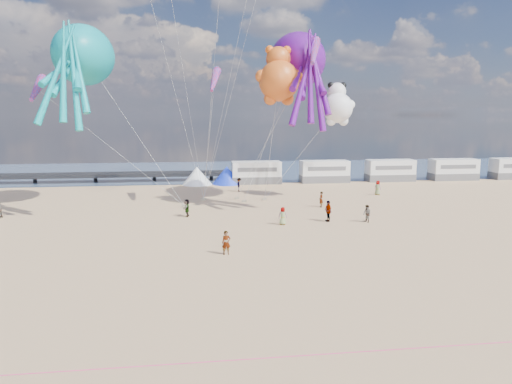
# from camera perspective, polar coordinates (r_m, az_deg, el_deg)

# --- Properties ---
(ground) EXTENTS (120.00, 120.00, 0.00)m
(ground) POSITION_cam_1_polar(r_m,az_deg,el_deg) (22.92, -2.47, -14.03)
(ground) COLOR tan
(ground) RESTS_ON ground
(water) EXTENTS (120.00, 120.00, 0.00)m
(water) POSITION_cam_1_polar(r_m,az_deg,el_deg) (76.50, -5.84, 2.66)
(water) COLOR #394F6E
(water) RESTS_ON ground
(pier) EXTENTS (60.00, 3.00, 0.50)m
(pier) POSITION_cam_1_polar(r_m,az_deg,el_deg) (70.55, -29.01, 1.72)
(pier) COLOR black
(pier) RESTS_ON ground
(motorhome_0) EXTENTS (6.60, 2.50, 3.00)m
(motorhome_0) POSITION_cam_1_polar(r_m,az_deg,el_deg) (61.89, 0.03, 2.46)
(motorhome_0) COLOR silver
(motorhome_0) RESTS_ON ground
(motorhome_1) EXTENTS (6.60, 2.50, 3.00)m
(motorhome_1) POSITION_cam_1_polar(r_m,az_deg,el_deg) (63.77, 8.54, 2.56)
(motorhome_1) COLOR silver
(motorhome_1) RESTS_ON ground
(motorhome_2) EXTENTS (6.60, 2.50, 3.00)m
(motorhome_2) POSITION_cam_1_polar(r_m,az_deg,el_deg) (66.95, 16.40, 2.61)
(motorhome_2) COLOR silver
(motorhome_2) RESTS_ON ground
(motorhome_3) EXTENTS (6.60, 2.50, 3.00)m
(motorhome_3) POSITION_cam_1_polar(r_m,az_deg,el_deg) (71.27, 23.43, 2.61)
(motorhome_3) COLOR silver
(motorhome_3) RESTS_ON ground
(tent_white) EXTENTS (4.00, 4.00, 2.40)m
(tent_white) POSITION_cam_1_polar(r_m,az_deg,el_deg) (61.46, -7.40, 2.05)
(tent_white) COLOR white
(tent_white) RESTS_ON ground
(tent_blue) EXTENTS (4.00, 4.00, 2.40)m
(tent_blue) POSITION_cam_1_polar(r_m,az_deg,el_deg) (61.57, -3.67, 2.12)
(tent_blue) COLOR #1933CC
(tent_blue) RESTS_ON ground
(rope_line) EXTENTS (34.00, 0.03, 0.03)m
(rope_line) POSITION_cam_1_polar(r_m,az_deg,el_deg) (18.46, -1.12, -20.17)
(rope_line) COLOR #F2338C
(rope_line) RESTS_ON ground
(standing_person) EXTENTS (0.63, 0.45, 1.61)m
(standing_person) POSITION_cam_1_polar(r_m,az_deg,el_deg) (30.54, -3.74, -6.35)
(standing_person) COLOR tan
(standing_person) RESTS_ON ground
(beachgoer_0) EXTENTS (0.62, 0.48, 1.53)m
(beachgoer_0) POSITION_cam_1_polar(r_m,az_deg,el_deg) (38.66, 3.37, -3.01)
(beachgoer_0) COLOR #7F6659
(beachgoer_0) RESTS_ON ground
(beachgoer_2) EXTENTS (0.72, 0.87, 1.65)m
(beachgoer_2) POSITION_cam_1_polar(r_m,az_deg,el_deg) (55.51, -2.13, 0.93)
(beachgoer_2) COLOR #7F6659
(beachgoer_2) RESTS_ON ground
(beachgoer_3) EXTENTS (0.89, 1.30, 1.85)m
(beachgoer_3) POSITION_cam_1_polar(r_m,az_deg,el_deg) (40.28, 9.00, -2.35)
(beachgoer_3) COLOR #7F6659
(beachgoer_3) RESTS_ON ground
(beachgoer_4) EXTENTS (0.57, 1.01, 1.62)m
(beachgoer_4) POSITION_cam_1_polar(r_m,az_deg,el_deg) (42.17, -8.64, -1.97)
(beachgoer_4) COLOR #7F6659
(beachgoer_4) RESTS_ON ground
(beachgoer_5) EXTENTS (0.60, 1.51, 1.59)m
(beachgoer_5) POSITION_cam_1_polar(r_m,az_deg,el_deg) (46.42, 8.13, -0.92)
(beachgoer_5) COLOR #7F6659
(beachgoer_5) RESTS_ON ground
(beachgoer_6) EXTENTS (0.69, 0.73, 1.68)m
(beachgoer_6) POSITION_cam_1_polar(r_m,az_deg,el_deg) (54.85, 14.97, 0.51)
(beachgoer_6) COLOR #7F6659
(beachgoer_6) RESTS_ON ground
(beachgoer_7) EXTENTS (0.69, 0.86, 1.52)m
(beachgoer_7) POSITION_cam_1_polar(r_m,az_deg,el_deg) (40.63, 13.70, -2.65)
(beachgoer_7) COLOR #7F6659
(beachgoer_7) RESTS_ON ground
(sandbag_a) EXTENTS (0.50, 0.35, 0.22)m
(sandbag_a) POSITION_cam_1_polar(r_m,az_deg,el_deg) (46.58, -8.94, -1.76)
(sandbag_a) COLOR gray
(sandbag_a) RESTS_ON ground
(sandbag_b) EXTENTS (0.50, 0.35, 0.22)m
(sandbag_b) POSITION_cam_1_polar(r_m,az_deg,el_deg) (48.73, -1.49, -1.14)
(sandbag_b) COLOR gray
(sandbag_b) RESTS_ON ground
(sandbag_c) EXTENTS (0.50, 0.35, 0.22)m
(sandbag_c) POSITION_cam_1_polar(r_m,az_deg,el_deg) (49.75, 1.06, -0.92)
(sandbag_c) COLOR gray
(sandbag_c) RESTS_ON ground
(sandbag_d) EXTENTS (0.50, 0.35, 0.22)m
(sandbag_d) POSITION_cam_1_polar(r_m,az_deg,el_deg) (50.61, -2.41, -0.75)
(sandbag_d) COLOR gray
(sandbag_d) RESTS_ON ground
(sandbag_e) EXTENTS (0.50, 0.35, 0.22)m
(sandbag_e) POSITION_cam_1_polar(r_m,az_deg,el_deg) (50.04, -6.56, -0.92)
(sandbag_e) COLOR gray
(sandbag_e) RESTS_ON ground
(kite_octopus_teal) EXTENTS (5.41, 11.08, 12.31)m
(kite_octopus_teal) POSITION_cam_1_polar(r_m,az_deg,el_deg) (48.76, -20.74, 15.69)
(kite_octopus_teal) COLOR #0C979D
(kite_octopus_purple) EXTENTS (5.21, 11.05, 12.36)m
(kite_octopus_purple) POSITION_cam_1_polar(r_m,az_deg,el_deg) (49.53, 5.14, 16.00)
(kite_octopus_purple) COLOR #550C7D
(kite_panda) EXTENTS (4.61, 4.44, 5.48)m
(kite_panda) POSITION_cam_1_polar(r_m,az_deg,el_deg) (50.26, 10.17, 10.30)
(kite_panda) COLOR white
(kite_teddy_orange) EXTENTS (5.19, 4.95, 6.60)m
(kite_teddy_orange) POSITION_cam_1_polar(r_m,az_deg,el_deg) (44.42, 2.89, 13.70)
(kite_teddy_orange) COLOR #D55A1C
(windsock_left) EXTENTS (2.08, 7.19, 7.11)m
(windsock_left) POSITION_cam_1_polar(r_m,az_deg,el_deg) (52.57, -25.68, 11.55)
(windsock_left) COLOR red
(windsock_mid) EXTENTS (2.77, 6.40, 6.38)m
(windsock_mid) POSITION_cam_1_polar(r_m,az_deg,el_deg) (44.14, 7.27, 17.02)
(windsock_mid) COLOR red
(windsock_right) EXTENTS (1.66, 4.73, 4.64)m
(windsock_right) POSITION_cam_1_polar(r_m,az_deg,el_deg) (46.50, -5.22, 13.74)
(windsock_right) COLOR red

